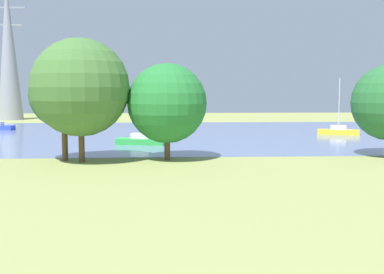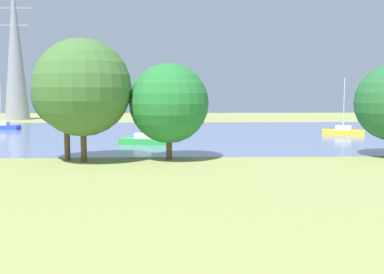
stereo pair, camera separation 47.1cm
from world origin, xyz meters
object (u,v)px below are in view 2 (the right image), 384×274
sailboat_blue (2,126)px  tree_west_near (66,95)px  sailboat_green (144,140)px  sailboat_yellow (343,131)px  tree_east_far (82,87)px  tree_mid_shore (169,103)px  electricity_pylon (15,50)px

sailboat_blue → tree_west_near: (15.16, -28.15, 4.54)m
sailboat_green → sailboat_yellow: (23.09, 9.00, 0.01)m
sailboat_green → tree_west_near: (-5.19, -10.05, 4.55)m
tree_east_far → tree_mid_shore: 6.54m
sailboat_yellow → tree_east_far: size_ratio=0.74×
tree_mid_shore → tree_west_near: bearing=179.8°
sailboat_blue → tree_mid_shore: 36.55m
sailboat_blue → tree_west_near: bearing=-61.7°
electricity_pylon → sailboat_green: bearing=-57.6°
sailboat_blue → electricity_pylon: size_ratio=0.27×
sailboat_blue → electricity_pylon: 25.64m
sailboat_yellow → sailboat_blue: size_ratio=1.01×
sailboat_green → electricity_pylon: bearing=122.4°
tree_east_far → tree_mid_shore: size_ratio=1.24×
tree_east_far → sailboat_blue: bearing=119.8°
sailboat_yellow → sailboat_blue: (-43.45, 9.09, -0.00)m
sailboat_yellow → tree_west_near: 34.41m
sailboat_blue → tree_mid_shore: size_ratio=0.91×
sailboat_yellow → tree_west_near: (-28.28, -19.05, 4.54)m
sailboat_green → tree_east_far: tree_east_far is taller
tree_west_near → sailboat_green: bearing=62.7°
tree_east_far → electricity_pylon: (-21.71, 51.04, 6.85)m
sailboat_yellow → tree_mid_shore: tree_mid_shore is taller
sailboat_green → sailboat_yellow: bearing=21.3°
sailboat_blue → tree_west_near: tree_west_near is taller
tree_west_near → sailboat_yellow: bearing=34.0°
sailboat_green → tree_west_near: size_ratio=0.76×
tree_mid_shore → electricity_pylon: size_ratio=0.30×
tree_east_far → electricity_pylon: bearing=113.0°
sailboat_blue → electricity_pylon: bearing=103.1°
sailboat_blue → tree_west_near: 32.29m
sailboat_yellow → tree_east_far: 33.80m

